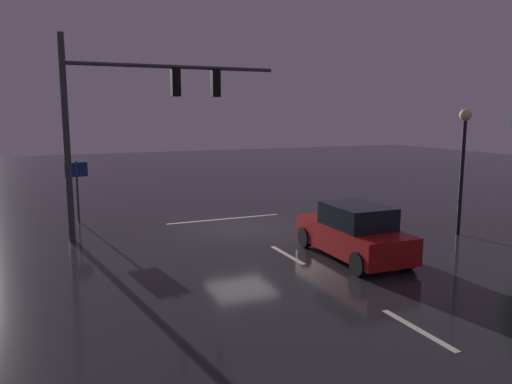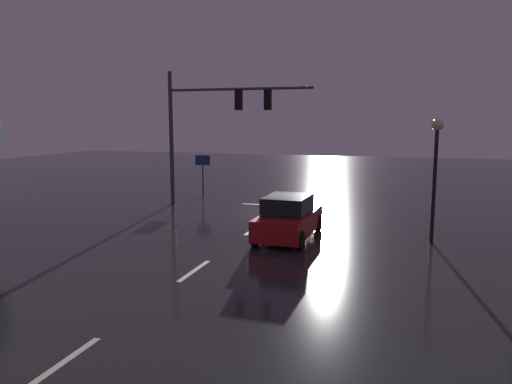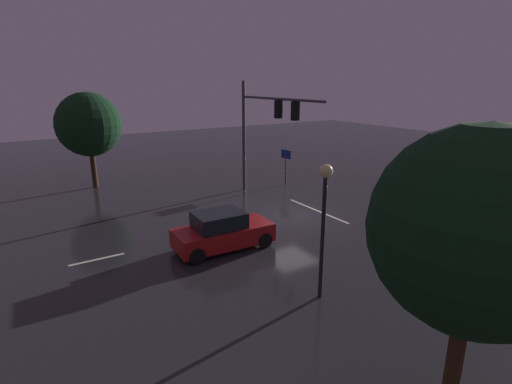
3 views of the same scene
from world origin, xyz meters
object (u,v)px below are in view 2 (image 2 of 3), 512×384
object	(u,v)px
car_approaching	(289,218)
route_sign	(203,166)
street_lamp_left_kerb	(436,156)
traffic_signal_assembly	(213,116)

from	to	relation	value
car_approaching	route_sign	xyz separation A→B (m)	(7.51, -8.91, 1.03)
street_lamp_left_kerb	car_approaching	bearing A→B (deg)	10.24
traffic_signal_assembly	car_approaching	xyz separation A→B (m)	(-5.52, 5.77, -4.01)
car_approaching	route_sign	size ratio (longest dim) A/B	1.74
car_approaching	route_sign	bearing A→B (deg)	-49.89
traffic_signal_assembly	route_sign	size ratio (longest dim) A/B	3.11
car_approaching	street_lamp_left_kerb	world-z (taller)	street_lamp_left_kerb
traffic_signal_assembly	route_sign	world-z (taller)	traffic_signal_assembly
traffic_signal_assembly	street_lamp_left_kerb	distance (m)	11.96
traffic_signal_assembly	car_approaching	size ratio (longest dim) A/B	1.78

